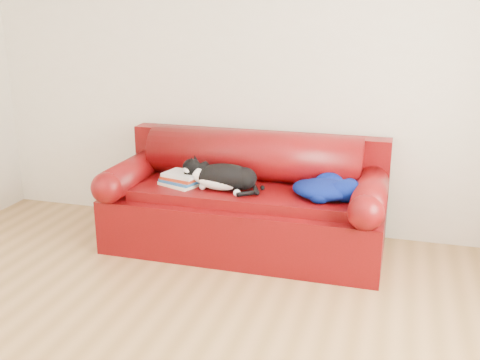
% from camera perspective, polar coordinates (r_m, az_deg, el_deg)
% --- Properties ---
extents(ground, '(4.50, 4.50, 0.00)m').
position_cam_1_polar(ground, '(3.27, -9.84, -16.60)').
color(ground, olive).
rests_on(ground, ground).
extents(room_shell, '(4.52, 4.02, 2.61)m').
position_cam_1_polar(room_shell, '(2.70, -9.07, 14.02)').
color(room_shell, beige).
rests_on(room_shell, ground).
extents(sofa_base, '(2.10, 0.90, 0.50)m').
position_cam_1_polar(sofa_base, '(4.36, 0.53, -3.96)').
color(sofa_base, '#430602').
rests_on(sofa_base, ground).
extents(sofa_back, '(2.10, 1.01, 0.88)m').
position_cam_1_polar(sofa_back, '(4.48, 1.39, 0.74)').
color(sofa_back, '#430602').
rests_on(sofa_back, ground).
extents(book_stack, '(0.35, 0.31, 0.10)m').
position_cam_1_polar(book_stack, '(4.32, -5.95, 0.11)').
color(book_stack, white).
rests_on(book_stack, sofa_base).
extents(cat, '(0.67, 0.29, 0.24)m').
position_cam_1_polar(cat, '(4.17, -1.63, 0.25)').
color(cat, black).
rests_on(cat, sofa_base).
extents(blanket, '(0.57, 0.46, 0.16)m').
position_cam_1_polar(blanket, '(4.06, 8.78, -0.82)').
color(blanket, '#020342').
rests_on(blanket, sofa_base).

